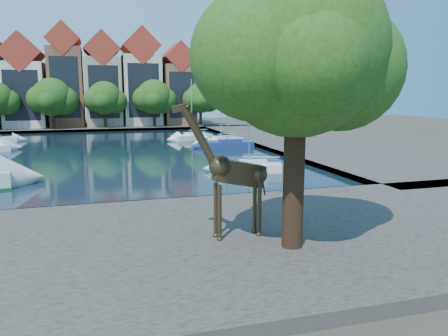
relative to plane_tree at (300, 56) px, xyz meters
name	(u,v)px	position (x,y,z in m)	size (l,w,h in m)	color
ground	(92,212)	(-7.62, 9.01, -7.67)	(160.00, 160.00, 0.00)	#38332B
water_basin	(93,152)	(-7.62, 33.01, -7.63)	(38.00, 50.00, 0.08)	black
near_quay	(91,254)	(-7.62, 2.01, -7.42)	(50.00, 14.00, 0.50)	#4F4B45
far_quay	(93,127)	(-7.62, 65.01, -7.42)	(60.00, 16.00, 0.50)	#4F4B45
right_quay	(307,143)	(17.38, 33.01, -7.42)	(14.00, 52.00, 0.50)	#4F4B45
plane_tree	(300,56)	(0.00, 0.00, 0.00)	(8.32, 6.40, 10.62)	#332114
townhouse_west_inner	(25,85)	(-18.12, 64.99, -0.32)	(6.43, 9.18, 15.15)	silver
townhouse_center	(66,79)	(-11.62, 64.99, 0.69)	(5.44, 9.18, 16.93)	brown
townhouse_east_inner	(103,83)	(-5.62, 64.99, 0.06)	(5.94, 9.18, 15.79)	tan
townhouse_east_mid	(141,81)	(0.88, 64.99, 0.43)	(6.43, 9.18, 16.65)	beige
townhouse_east_end	(177,87)	(7.38, 64.99, -0.56)	(5.44, 9.18, 14.43)	brown
far_tree_mid_west	(53,98)	(-13.51, 59.50, -2.38)	(7.80, 6.00, 8.00)	#332114
far_tree_mid_east	(105,99)	(-5.52, 59.50, -2.54)	(7.02, 5.40, 7.52)	#332114
far_tree_east	(155,98)	(2.49, 59.50, -2.43)	(7.54, 5.80, 7.84)	#332114
far_tree_far_east	(201,99)	(10.48, 59.50, -2.60)	(6.76, 5.20, 7.36)	#332114
giraffe_statue	(232,173)	(-2.01, 1.72, -4.48)	(3.83, 0.75, 5.47)	#3B2F1D
sailboat_right_a	(249,165)	(4.38, 17.59, -7.08)	(5.43, 3.31, 10.19)	silver
sailboat_right_b	(227,143)	(7.08, 32.53, -7.07)	(5.90, 2.24, 9.77)	navy
sailboat_right_c	(221,140)	(7.38, 36.20, -7.11)	(5.86, 3.49, 8.17)	white
sailboat_right_d	(192,136)	(4.95, 41.59, -7.08)	(5.72, 3.76, 7.86)	white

